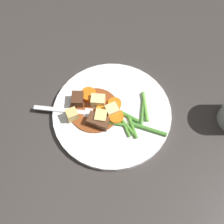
{
  "coord_description": "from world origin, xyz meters",
  "views": [
    {
      "loc": [
        -0.1,
        0.3,
        0.63
      ],
      "look_at": [
        0.0,
        0.0,
        0.01
      ],
      "focal_mm": 49.55,
      "sensor_mm": 36.0,
      "label": 1
    }
  ],
  "objects": [
    {
      "name": "fork",
      "position": [
        0.08,
        0.03,
        0.01
      ],
      "size": [
        0.17,
        0.05,
        0.0
      ],
      "color": "silver",
      "rests_on": "dinner_plate"
    },
    {
      "name": "meat_chunk_0",
      "position": [
        0.03,
        0.03,
        0.02
      ],
      "size": [
        0.03,
        0.03,
        0.02
      ],
      "primitive_type": "cube",
      "rotation": [
        0.0,
        0.0,
        1.54
      ],
      "color": "#56331E",
      "rests_on": "dinner_plate"
    },
    {
      "name": "green_bean_8",
      "position": [
        -0.04,
        0.02,
        0.02
      ],
      "size": [
        0.04,
        0.05,
        0.01
      ],
      "primitive_type": "cylinder",
      "rotation": [
        0.0,
        1.57,
        5.39
      ],
      "color": "#599E38",
      "rests_on": "dinner_plate"
    },
    {
      "name": "potato_chunk_2",
      "position": [
        0.04,
        -0.01,
        0.02
      ],
      "size": [
        0.04,
        0.03,
        0.02
      ],
      "primitive_type": "cube",
      "rotation": [
        0.0,
        0.0,
        4.96
      ],
      "color": "#EAD68C",
      "rests_on": "dinner_plate"
    },
    {
      "name": "potato_chunk_3",
      "position": [
        -0.0,
        0.0,
        0.02
      ],
      "size": [
        0.04,
        0.04,
        0.02
      ],
      "primitive_type": "cube",
      "rotation": [
        0.0,
        0.0,
        0.75
      ],
      "color": "#EAD68C",
      "rests_on": "dinner_plate"
    },
    {
      "name": "green_bean_4",
      "position": [
        -0.05,
        0.02,
        0.02
      ],
      "size": [
        0.04,
        0.05,
        0.01
      ],
      "primitive_type": "cylinder",
      "rotation": [
        0.0,
        1.57,
        5.32
      ],
      "color": "#599E38",
      "rests_on": "dinner_plate"
    },
    {
      "name": "meat_chunk_2",
      "position": [
        0.01,
        0.04,
        0.02
      ],
      "size": [
        0.02,
        0.03,
        0.02
      ],
      "primitive_type": "cube",
      "rotation": [
        0.0,
        0.0,
        3.12
      ],
      "color": "#56331E",
      "rests_on": "dinner_plate"
    },
    {
      "name": "potato_chunk_1",
      "position": [
        0.02,
        0.03,
        0.03
      ],
      "size": [
        0.03,
        0.03,
        0.02
      ],
      "primitive_type": "cube",
      "rotation": [
        0.0,
        0.0,
        0.17
      ],
      "color": "#E5CC7A",
      "rests_on": "dinner_plate"
    },
    {
      "name": "ground_plane",
      "position": [
        0.0,
        0.0,
        0.0
      ],
      "size": [
        3.0,
        3.0,
        0.0
      ],
      "primitive_type": "plane",
      "color": "#383330"
    },
    {
      "name": "meat_chunk_1",
      "position": [
        0.08,
        0.0,
        0.03
      ],
      "size": [
        0.03,
        0.04,
        0.02
      ],
      "primitive_type": "cube",
      "rotation": [
        0.0,
        0.0,
        3.44
      ],
      "color": "#4C2B19",
      "rests_on": "dinner_plate"
    },
    {
      "name": "green_bean_1",
      "position": [
        -0.04,
        0.02,
        0.02
      ],
      "size": [
        0.07,
        0.05,
        0.01
      ],
      "primitive_type": "cylinder",
      "rotation": [
        0.0,
        1.57,
        5.67
      ],
      "color": "#599E38",
      "rests_on": "dinner_plate"
    },
    {
      "name": "green_bean_3",
      "position": [
        -0.01,
        0.03,
        0.02
      ],
      "size": [
        0.07,
        0.02,
        0.01
      ],
      "primitive_type": "cylinder",
      "rotation": [
        0.0,
        1.57,
        6.43
      ],
      "color": "#4C8E33",
      "rests_on": "dinner_plate"
    },
    {
      "name": "carrot_slice_1",
      "position": [
        -0.0,
        -0.02,
        0.02
      ],
      "size": [
        0.04,
        0.04,
        0.01
      ],
      "primitive_type": "cylinder",
      "rotation": [
        0.0,
        0.0,
        0.79
      ],
      "color": "orange",
      "rests_on": "dinner_plate"
    },
    {
      "name": "green_bean_7",
      "position": [
        0.0,
        0.02,
        0.02
      ],
      "size": [
        0.05,
        0.02,
        0.01
      ],
      "primitive_type": "cylinder",
      "rotation": [
        0.0,
        1.57,
        5.97
      ],
      "color": "#4C8E33",
      "rests_on": "dinner_plate"
    },
    {
      "name": "carrot_slice_2",
      "position": [
        -0.01,
        0.01,
        0.02
      ],
      "size": [
        0.04,
        0.04,
        0.01
      ],
      "primitive_type": "cylinder",
      "rotation": [
        0.0,
        0.0,
        2.91
      ],
      "color": "orange",
      "rests_on": "dinner_plate"
    },
    {
      "name": "carrot_slice_3",
      "position": [
        0.02,
        0.01,
        0.02
      ],
      "size": [
        0.03,
        0.03,
        0.01
      ],
      "primitive_type": "cylinder",
      "rotation": [
        0.0,
        0.0,
        5.27
      ],
      "color": "orange",
      "rests_on": "dinner_plate"
    },
    {
      "name": "carrot_slice_0",
      "position": [
        0.06,
        -0.02,
        0.02
      ],
      "size": [
        0.04,
        0.04,
        0.01
      ],
      "primitive_type": "cylinder",
      "rotation": [
        0.0,
        0.0,
        0.21
      ],
      "color": "orange",
      "rests_on": "dinner_plate"
    },
    {
      "name": "stew_sauce",
      "position": [
        0.04,
        0.01,
        0.01
      ],
      "size": [
        0.11,
        0.11,
        0.0
      ],
      "primitive_type": "cylinder",
      "color": "brown",
      "rests_on": "dinner_plate"
    },
    {
      "name": "potato_chunk_0",
      "position": [
        0.08,
        0.04,
        0.03
      ],
      "size": [
        0.03,
        0.03,
        0.03
      ],
      "primitive_type": "cube",
      "rotation": [
        0.0,
        0.0,
        5.46
      ],
      "color": "#DBBC6B",
      "rests_on": "dinner_plate"
    },
    {
      "name": "green_bean_6",
      "position": [
        -0.04,
        -0.0,
        0.02
      ],
      "size": [
        0.06,
        0.02,
        0.01
      ],
      "primitive_type": "cylinder",
      "rotation": [
        0.0,
        1.57,
        6.07
      ],
      "color": "#4C8E33",
      "rests_on": "dinner_plate"
    },
    {
      "name": "dinner_plate",
      "position": [
        0.0,
        0.0,
        0.01
      ],
      "size": [
        0.27,
        0.27,
        0.01
      ],
      "primitive_type": "cylinder",
      "color": "white",
      "rests_on": "ground_plane"
    },
    {
      "name": "green_bean_0",
      "position": [
        -0.09,
        0.02,
        0.02
      ],
      "size": [
        0.08,
        0.01,
        0.01
      ],
      "primitive_type": "cylinder",
      "rotation": [
        0.0,
        1.57,
        6.27
      ],
      "color": "#4C8E33",
      "rests_on": "dinner_plate"
    },
    {
      "name": "green_bean_2",
      "position": [
        -0.06,
        -0.02,
        0.02
      ],
      "size": [
        0.02,
        0.07,
        0.01
      ],
      "primitive_type": "cylinder",
      "rotation": [
        0.0,
        1.57,
        4.91
      ],
      "color": "#4C8E33",
      "rests_on": "dinner_plate"
    },
    {
      "name": "green_bean_5",
      "position": [
        -0.07,
        -0.03,
        0.02
      ],
      "size": [
        0.04,
        0.07,
        0.01
      ],
      "primitive_type": "cylinder",
      "rotation": [
        0.0,
        1.57,
        5.12
      ],
      "color": "#66AD42",
      "rests_on": "dinner_plate"
    }
  ]
}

